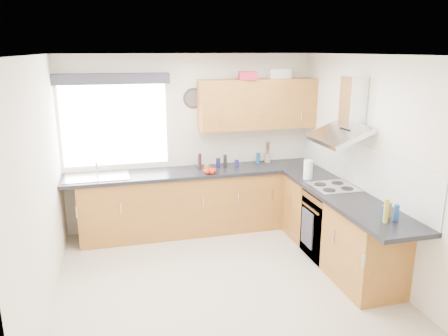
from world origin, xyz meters
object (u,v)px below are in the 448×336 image
object	(u,v)px
oven	(331,224)
upper_cabinets	(258,104)
washing_machine	(146,210)
extractor_hood	(346,118)

from	to	relation	value
oven	upper_cabinets	distance (m)	1.99
oven	upper_cabinets	bearing A→B (deg)	112.54
oven	washing_machine	size ratio (longest dim) A/B	1.11
extractor_hood	washing_machine	distance (m)	2.95
washing_machine	upper_cabinets	bearing A→B (deg)	3.52
oven	washing_machine	xyz separation A→B (m)	(-2.21, 1.22, -0.04)
extractor_hood	upper_cabinets	bearing A→B (deg)	116.13
washing_machine	oven	bearing A→B (deg)	-29.04
oven	upper_cabinets	world-z (taller)	upper_cabinets
extractor_hood	upper_cabinets	size ratio (longest dim) A/B	0.46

